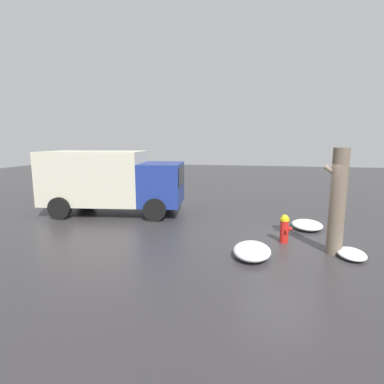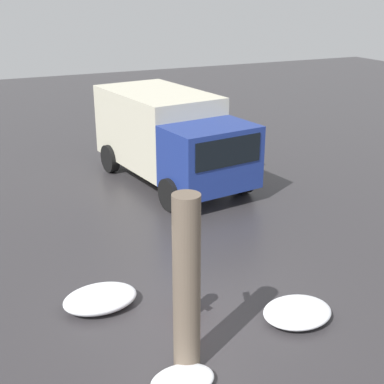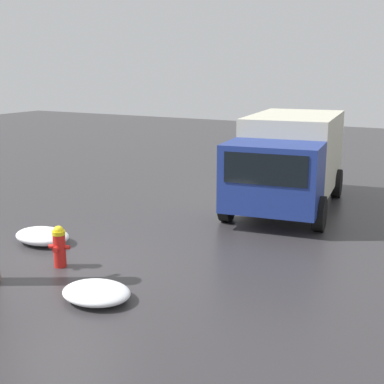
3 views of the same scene
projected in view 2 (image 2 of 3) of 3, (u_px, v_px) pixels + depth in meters
ground_plane at (190, 315)px, 9.86m from camera, size 60.00×60.00×0.00m
fire_hydrant at (190, 293)px, 9.69m from camera, size 0.37×0.46×0.89m
tree_trunk at (187, 285)px, 7.99m from camera, size 0.64×0.42×2.94m
delivery_truck at (169, 134)px, 16.28m from camera, size 6.11×3.34×2.68m
snow_pile_by_hydrant at (183, 381)px, 8.04m from camera, size 0.72×1.01×0.21m
snow_pile_curbside at (297, 312)px, 9.68m from camera, size 1.06×1.30×0.29m
snow_pile_by_tree at (100, 298)px, 10.04m from camera, size 1.00×1.40×0.36m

